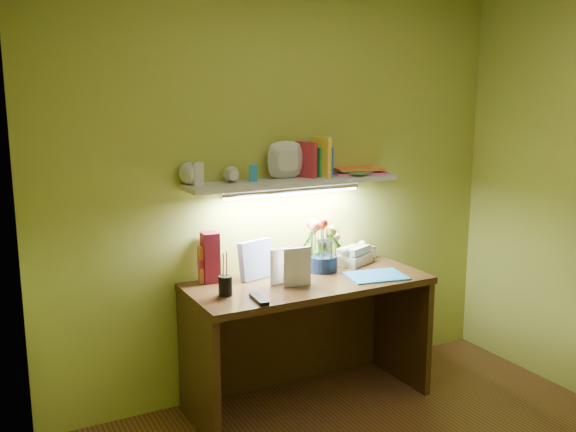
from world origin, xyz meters
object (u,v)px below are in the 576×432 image
at_px(desk, 308,342).
at_px(telephone, 353,254).
at_px(desk_clock, 369,252).
at_px(flower_bouquet, 322,244).
at_px(whisky_bottle, 205,259).

distance_m(desk, telephone, 0.64).
relative_size(telephone, desk_clock, 2.65).
xyz_separation_m(flower_bouquet, desk_clock, (0.41, 0.10, -0.12)).
relative_size(desk, desk_clock, 17.32).
bearing_deg(desk, desk_clock, 21.81).
bearing_deg(whisky_bottle, telephone, -3.71).
bearing_deg(telephone, flower_bouquet, 165.92).
bearing_deg(flower_bouquet, whisky_bottle, 171.29).
height_order(telephone, desk_clock, telephone).
distance_m(desk, flower_bouquet, 0.58).
height_order(telephone, whisky_bottle, whisky_bottle).
distance_m(desk_clock, whisky_bottle, 1.12).
bearing_deg(telephone, desk_clock, -5.37).
xyz_separation_m(desk, flower_bouquet, (0.17, 0.13, 0.54)).
height_order(flower_bouquet, whisky_bottle, flower_bouquet).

